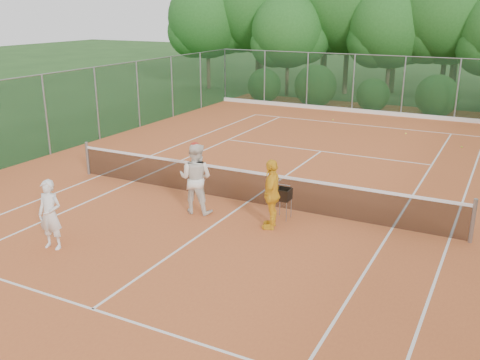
% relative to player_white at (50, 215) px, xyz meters
% --- Properties ---
extents(ground, '(120.00, 120.00, 0.00)m').
position_rel_player_white_xyz_m(ground, '(2.64, 4.77, -0.84)').
color(ground, '#204518').
rests_on(ground, ground).
extents(clay_court, '(18.00, 36.00, 0.02)m').
position_rel_player_white_xyz_m(clay_court, '(2.64, 4.77, -0.83)').
color(clay_court, '#C15D2C').
rests_on(clay_court, ground).
extents(tennis_net, '(11.97, 0.10, 1.10)m').
position_rel_player_white_xyz_m(tennis_net, '(2.64, 4.77, -0.31)').
color(tennis_net, gray).
rests_on(tennis_net, clay_court).
extents(player_white, '(0.65, 0.48, 1.65)m').
position_rel_player_white_xyz_m(player_white, '(0.00, 0.00, 0.00)').
color(player_white, silver).
rests_on(player_white, clay_court).
extents(player_center_grp, '(1.03, 0.85, 1.96)m').
position_rel_player_white_xyz_m(player_center_grp, '(1.75, 3.47, 0.15)').
color(player_center_grp, white).
rests_on(player_center_grp, clay_court).
extents(player_yellow, '(0.69, 1.13, 1.79)m').
position_rel_player_white_xyz_m(player_yellow, '(3.99, 3.44, 0.07)').
color(player_yellow, yellow).
rests_on(player_yellow, clay_court).
extents(ball_hopper, '(0.36, 0.36, 0.83)m').
position_rel_player_white_xyz_m(ball_hopper, '(4.02, 4.12, -0.16)').
color(ball_hopper, gray).
rests_on(ball_hopper, clay_court).
extents(stray_ball_a, '(0.07, 0.07, 0.07)m').
position_rel_player_white_xyz_m(stray_ball_a, '(1.20, 17.08, -0.79)').
color(stray_ball_a, yellow).
rests_on(stray_ball_a, clay_court).
extents(stray_ball_b, '(0.07, 0.07, 0.07)m').
position_rel_player_white_xyz_m(stray_ball_b, '(4.98, 15.68, -0.79)').
color(stray_ball_b, '#E8F037').
rests_on(stray_ball_b, clay_court).
extents(stray_ball_c, '(0.07, 0.07, 0.07)m').
position_rel_player_white_xyz_m(stray_ball_c, '(7.43, 14.27, -0.79)').
color(stray_ball_c, '#AECD2F').
rests_on(stray_ball_c, clay_court).
extents(court_markings, '(11.03, 23.83, 0.01)m').
position_rel_player_white_xyz_m(court_markings, '(2.64, 4.77, -0.82)').
color(court_markings, white).
rests_on(court_markings, clay_court).
extents(fence_back, '(18.07, 0.07, 3.00)m').
position_rel_player_white_xyz_m(fence_back, '(2.64, 19.77, 0.68)').
color(fence_back, '#19381E').
rests_on(fence_back, clay_court).
extents(tropical_treeline, '(32.10, 8.49, 15.03)m').
position_rel_player_white_xyz_m(tropical_treeline, '(4.08, 24.99, 4.27)').
color(tropical_treeline, brown).
rests_on(tropical_treeline, ground).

